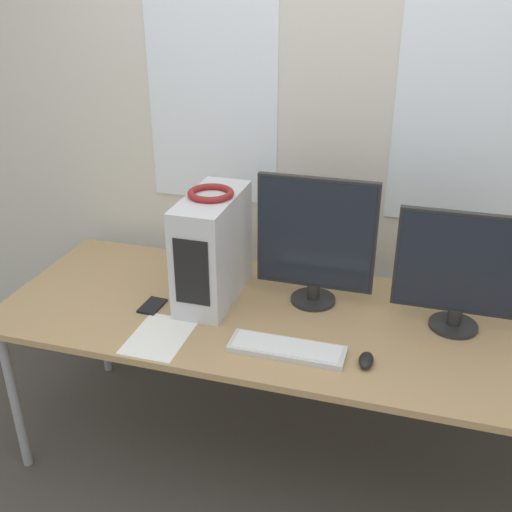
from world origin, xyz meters
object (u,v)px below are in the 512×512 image
Objects in this scene: monitor_right_near at (462,270)px; cell_phone at (152,306)px; pc_tower at (213,248)px; monitor_main at (316,240)px; mouse at (366,360)px; keyboard at (287,349)px; headphones at (211,193)px.

cell_phone is at bearing -171.02° from monitor_right_near.
monitor_main reaches higher than pc_tower.
monitor_main is at bearing 124.96° from mouse.
monitor_right_near is 1.16× the size of keyboard.
monitor_main is at bearing 9.91° from headphones.
mouse is 0.90m from cell_phone.
monitor_right_near is (0.56, -0.04, -0.03)m from monitor_main.
headphones is 1.40× the size of cell_phone.
mouse is (0.28, 0.00, 0.01)m from keyboard.
cell_phone is at bearing -143.12° from pc_tower.
monitor_main is 4.12× the size of cell_phone.
cell_phone is at bearing 170.47° from mouse.
mouse is 0.74× the size of cell_phone.
keyboard is 4.38× the size of mouse.
mouse is at bearing -24.52° from headphones.
monitor_main is at bearing 10.02° from pc_tower.
keyboard is 0.62m from cell_phone.
headphones is 0.86m from mouse.
pc_tower is 0.77m from mouse.
pc_tower is at bearing -169.98° from monitor_main.
keyboard is at bearing -38.23° from pc_tower.
monitor_main reaches higher than keyboard.
mouse is (0.68, -0.31, -0.21)m from pc_tower.
monitor_main reaches higher than cell_phone.
headphones is at bearing 155.48° from mouse.
pc_tower is at bearing 155.54° from mouse.
monitor_right_near reaches higher than pc_tower.
monitor_main is 0.72m from cell_phone.
pc_tower is 0.42m from monitor_main.
monitor_main is at bearing 87.25° from keyboard.
keyboard is at bearing -38.30° from headphones.
headphones reaches higher than keyboard.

